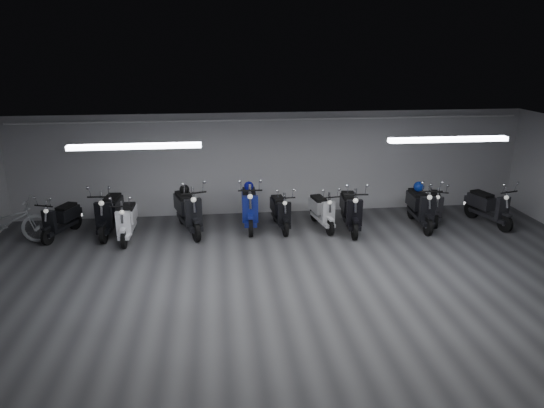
{
  "coord_description": "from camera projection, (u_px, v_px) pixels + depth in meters",
  "views": [
    {
      "loc": [
        -1.53,
        -8.12,
        4.51
      ],
      "look_at": [
        -0.31,
        2.5,
        1.05
      ],
      "focal_mm": 32.61,
      "sensor_mm": 36.0,
      "label": 1
    }
  ],
  "objects": [
    {
      "name": "back_wall",
      "position": [
        273.0,
        164.0,
        13.53
      ],
      "size": [
        14.0,
        0.01,
        2.8
      ],
      "primitive_type": "cube",
      "color": "#A9A9AC",
      "rests_on": "ground"
    },
    {
      "name": "scooter_4",
      "position": [
        249.0,
        200.0,
        12.58
      ],
      "size": [
        0.72,
        1.97,
        1.46
      ],
      "primitive_type": null,
      "rotation": [
        0.0,
        0.0,
        -0.03
      ],
      "color": "navy",
      "rests_on": "floor"
    },
    {
      "name": "scooter_0",
      "position": [
        60.0,
        214.0,
        11.99
      ],
      "size": [
        1.06,
        1.68,
        1.19
      ],
      "primitive_type": null,
      "rotation": [
        0.0,
        0.0,
        -0.36
      ],
      "color": "black",
      "rests_on": "floor"
    },
    {
      "name": "ceiling",
      "position": [
        307.0,
        150.0,
        8.37
      ],
      "size": [
        14.0,
        10.0,
        0.01
      ],
      "primitive_type": "cube",
      "color": "slate",
      "rests_on": "ground"
    },
    {
      "name": "scooter_3",
      "position": [
        188.0,
        204.0,
        12.23
      ],
      "size": [
        1.24,
        2.12,
        1.49
      ],
      "primitive_type": null,
      "rotation": [
        0.0,
        0.0,
        0.3
      ],
      "color": "black",
      "rests_on": "floor"
    },
    {
      "name": "helmet_1",
      "position": [
        419.0,
        187.0,
        12.79
      ],
      "size": [
        0.27,
        0.27,
        0.27
      ],
      "primitive_type": "sphere",
      "color": "navy",
      "rests_on": "scooter_8"
    },
    {
      "name": "helmet_2",
      "position": [
        184.0,
        189.0,
        12.38
      ],
      "size": [
        0.25,
        0.25,
        0.25
      ],
      "primitive_type": "sphere",
      "color": "black",
      "rests_on": "scooter_3"
    },
    {
      "name": "scooter_1",
      "position": [
        109.0,
        207.0,
        12.15
      ],
      "size": [
        0.78,
        1.95,
        1.42
      ],
      "primitive_type": null,
      "rotation": [
        0.0,
        0.0,
        -0.08
      ],
      "color": "black",
      "rests_on": "floor"
    },
    {
      "name": "bicycle",
      "position": [
        4.0,
        218.0,
        11.49
      ],
      "size": [
        2.13,
        0.94,
        1.34
      ],
      "primitive_type": "imported",
      "rotation": [
        0.0,
        0.0,
        1.67
      ],
      "color": "silver",
      "rests_on": "floor"
    },
    {
      "name": "scooter_8",
      "position": [
        421.0,
        201.0,
        12.63
      ],
      "size": [
        0.75,
        1.91,
        1.4
      ],
      "primitive_type": null,
      "rotation": [
        0.0,
        0.0,
        -0.07
      ],
      "color": "black",
      "rests_on": "floor"
    },
    {
      "name": "floor",
      "position": [
        303.0,
        298.0,
        9.23
      ],
      "size": [
        14.0,
        10.0,
        0.01
      ],
      "primitive_type": "cube",
      "color": "#39393C",
      "rests_on": "ground"
    },
    {
      "name": "scooter_7",
      "position": [
        351.0,
        204.0,
        12.36
      ],
      "size": [
        0.81,
        1.94,
        1.41
      ],
      "primitive_type": null,
      "rotation": [
        0.0,
        0.0,
        -0.1
      ],
      "color": "black",
      "rests_on": "floor"
    },
    {
      "name": "helmet_0",
      "position": [
        249.0,
        186.0,
        12.74
      ],
      "size": [
        0.25,
        0.25,
        0.25
      ],
      "primitive_type": "sphere",
      "color": "#0B0E83",
      "rests_on": "scooter_4"
    },
    {
      "name": "scooter_2",
      "position": [
        126.0,
        215.0,
        11.81
      ],
      "size": [
        0.57,
        1.69,
        1.25
      ],
      "primitive_type": null,
      "rotation": [
        0.0,
        0.0,
        -0.01
      ],
      "color": "white",
      "rests_on": "floor"
    },
    {
      "name": "fluor_strip_right",
      "position": [
        448.0,
        139.0,
        9.66
      ],
      "size": [
        2.4,
        0.18,
        0.08
      ],
      "primitive_type": "cube",
      "color": "white",
      "rests_on": "ceiling"
    },
    {
      "name": "scooter_6",
      "position": [
        322.0,
        205.0,
        12.56
      ],
      "size": [
        0.8,
        1.69,
        1.21
      ],
      "primitive_type": null,
      "rotation": [
        0.0,
        0.0,
        0.16
      ],
      "color": "silver",
      "rests_on": "floor"
    },
    {
      "name": "fluor_strip_left",
      "position": [
        135.0,
        146.0,
        9.01
      ],
      "size": [
        2.4,
        0.18,
        0.08
      ],
      "primitive_type": "cube",
      "color": "white",
      "rests_on": "ceiling"
    },
    {
      "name": "scooter_10",
      "position": [
        490.0,
        201.0,
        12.79
      ],
      "size": [
        1.0,
        1.83,
        1.29
      ],
      "primitive_type": null,
      "rotation": [
        0.0,
        0.0,
        0.26
      ],
      "color": "black",
      "rests_on": "floor"
    },
    {
      "name": "conduit",
      "position": [
        273.0,
        119.0,
        13.08
      ],
      "size": [
        13.6,
        0.05,
        0.05
      ],
      "primitive_type": "cylinder",
      "rotation": [
        0.0,
        1.57,
        0.0
      ],
      "color": "white",
      "rests_on": "back_wall"
    },
    {
      "name": "scooter_9",
      "position": [
        435.0,
        200.0,
        13.03
      ],
      "size": [
        1.01,
        1.68,
        1.19
      ],
      "primitive_type": null,
      "rotation": [
        0.0,
        0.0,
        -0.32
      ],
      "color": "black",
      "rests_on": "floor"
    },
    {
      "name": "scooter_5",
      "position": [
        281.0,
        206.0,
        12.51
      ],
      "size": [
        0.69,
        1.68,
        1.22
      ],
      "primitive_type": null,
      "rotation": [
        0.0,
        0.0,
        0.09
      ],
      "color": "black",
      "rests_on": "floor"
    }
  ]
}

